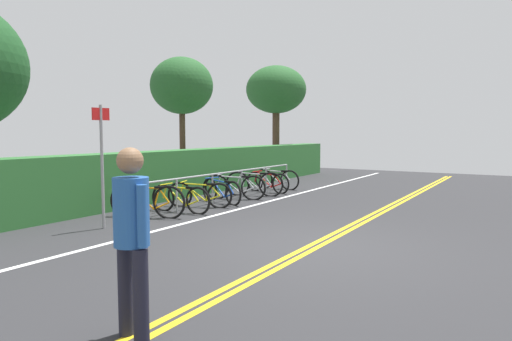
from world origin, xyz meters
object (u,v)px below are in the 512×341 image
object	(u,v)px
bike_rack	(228,179)
bicycle_4	(235,187)
bicycle_5	(254,184)
bicycle_1	(180,199)
bicycle_2	(200,195)
bicycle_6	(267,182)
pedestrian	(132,230)
bicycle_7	(277,179)
sign_post_near	(102,155)
tree_far_right	(276,91)
tree_mid	(182,86)
bicycle_3	(221,191)
bicycle_0	(147,201)

from	to	relation	value
bike_rack	bicycle_4	bearing A→B (deg)	-0.67
bicycle_5	bicycle_1	bearing A→B (deg)	179.88
bike_rack	bicycle_2	world-z (taller)	bike_rack
bicycle_5	bicycle_6	bearing A→B (deg)	4.93
pedestrian	bicycle_7	bearing A→B (deg)	22.19
bike_rack	sign_post_near	size ratio (longest dim) A/B	2.91
bicycle_2	tree_far_right	distance (m)	10.39
bicycle_4	tree_far_right	bearing A→B (deg)	20.85
bicycle_5	bicycle_6	distance (m)	0.94
bicycle_4	tree_mid	xyz separation A→B (m)	(1.36, 3.09, 3.11)
bicycle_2	pedestrian	distance (m)	7.43
pedestrian	sign_post_near	xyz separation A→B (m)	(3.13, 4.14, 0.43)
bike_rack	pedestrian	size ratio (longest dim) A/B	4.02
bike_rack	bicycle_6	xyz separation A→B (m)	(2.17, -0.02, -0.29)
bicycle_6	bike_rack	bearing A→B (deg)	179.38
bicycle_1	bicycle_2	distance (m)	0.84
bicycle_4	bicycle_5	world-z (taller)	bicycle_5
bicycle_2	bicycle_4	xyz separation A→B (m)	(1.62, 0.01, 0.03)
bike_rack	tree_mid	xyz separation A→B (m)	(1.71, 3.09, 2.85)
bicycle_6	bicycle_7	world-z (taller)	bicycle_7
bicycle_4	sign_post_near	distance (m)	4.76
bicycle_2	bicycle_3	bearing A→B (deg)	-3.45
bicycle_1	bicycle_4	world-z (taller)	bicycle_4
bicycle_4	tree_mid	world-z (taller)	tree_mid
bicycle_6	bicycle_1	bearing A→B (deg)	-179.00
bicycle_7	tree_mid	xyz separation A→B (m)	(-1.32, 2.97, 3.13)
bicycle_3	sign_post_near	distance (m)	4.03
bike_rack	bicycle_4	xyz separation A→B (m)	(0.35, -0.00, -0.26)
bicycle_4	tree_far_right	size ratio (longest dim) A/B	0.35
bicycle_7	pedestrian	xyz separation A→B (m)	(-10.44, -4.26, 0.69)
sign_post_near	tree_mid	size ratio (longest dim) A/B	0.55
tree_far_right	sign_post_near	bearing A→B (deg)	-166.65
bicycle_4	bicycle_0	bearing A→B (deg)	178.26
bicycle_1	bicycle_6	distance (m)	4.27
sign_post_near	tree_far_right	world-z (taller)	tree_far_right
bicycle_0	bicycle_2	size ratio (longest dim) A/B	1.04
bicycle_0	bicycle_1	bearing A→B (deg)	-12.45
bicycle_7	tree_mid	bearing A→B (deg)	114.01
bike_rack	bicycle_7	distance (m)	3.05
bicycle_1	bike_rack	bearing A→B (deg)	2.67
bicycle_4	pedestrian	distance (m)	8.82
bicycle_3	bicycle_5	bearing A→B (deg)	-1.30
bicycle_0	bicycle_3	bearing A→B (deg)	-3.66
bicycle_3	pedestrian	xyz separation A→B (m)	(-7.00, -4.07, 0.70)
bicycle_5	bicycle_6	world-z (taller)	bicycle_5
pedestrian	tree_far_right	bearing A→B (deg)	24.57
bicycle_0	bicycle_3	xyz separation A→B (m)	(2.58, -0.16, -0.05)
bicycle_1	tree_mid	bearing A→B (deg)	39.89
bicycle_2	bicycle_6	size ratio (longest dim) A/B	0.96
tree_mid	bicycle_3	bearing A→B (deg)	-123.84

